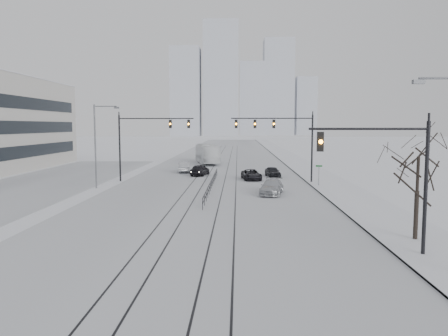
# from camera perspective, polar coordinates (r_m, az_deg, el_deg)

# --- Properties ---
(ground) EXTENTS (500.00, 500.00, 0.00)m
(ground) POSITION_cam_1_polar(r_m,az_deg,el_deg) (17.91, -7.65, -16.68)
(ground) COLOR white
(ground) RESTS_ON ground
(road) EXTENTS (22.00, 260.00, 0.02)m
(road) POSITION_cam_1_polar(r_m,az_deg,el_deg) (76.70, -0.28, 0.52)
(road) COLOR silver
(road) RESTS_ON ground
(sidewalk_east) EXTENTS (5.00, 260.00, 0.16)m
(sidewalk_east) POSITION_cam_1_polar(r_m,az_deg,el_deg) (77.38, 9.76, 0.54)
(sidewalk_east) COLOR silver
(sidewalk_east) RESTS_ON ground
(curb) EXTENTS (0.10, 260.00, 0.12)m
(curb) POSITION_cam_1_polar(r_m,az_deg,el_deg) (77.08, 7.95, 0.53)
(curb) COLOR gray
(curb) RESTS_ON ground
(parking_strip) EXTENTS (14.00, 60.00, 0.03)m
(parking_strip) POSITION_cam_1_polar(r_m,az_deg,el_deg) (56.59, -21.97, -1.68)
(parking_strip) COLOR silver
(parking_strip) RESTS_ON ground
(tram_rails) EXTENTS (5.30, 180.00, 0.01)m
(tram_rails) POSITION_cam_1_polar(r_m,az_deg,el_deg) (56.82, -1.02, -1.24)
(tram_rails) COLOR black
(tram_rails) RESTS_ON ground
(skyline) EXTENTS (96.00, 48.00, 72.00)m
(skyline) POSITION_cam_1_polar(r_m,az_deg,el_deg) (290.96, 2.29, 10.29)
(skyline) COLOR #ABB0BB
(skyline) RESTS_ON ground
(traffic_mast_near) EXTENTS (6.10, 0.37, 7.00)m
(traffic_mast_near) POSITION_cam_1_polar(r_m,az_deg,el_deg) (23.83, 21.38, -0.13)
(traffic_mast_near) COLOR black
(traffic_mast_near) RESTS_ON ground
(traffic_mast_ne) EXTENTS (9.60, 0.37, 8.00)m
(traffic_mast_ne) POSITION_cam_1_polar(r_m,az_deg,el_deg) (51.63, 7.79, 4.41)
(traffic_mast_ne) COLOR black
(traffic_mast_ne) RESTS_ON ground
(traffic_mast_nw) EXTENTS (9.10, 0.37, 8.00)m
(traffic_mast_nw) POSITION_cam_1_polar(r_m,az_deg,el_deg) (53.57, -10.42, 4.21)
(traffic_mast_nw) COLOR black
(traffic_mast_nw) RESTS_ON ground
(street_light_west) EXTENTS (2.73, 0.25, 9.00)m
(street_light_west) POSITION_cam_1_polar(r_m,az_deg,el_deg) (48.74, -16.15, 3.53)
(street_light_west) COLOR #595B60
(street_light_west) RESTS_ON ground
(bare_tree) EXTENTS (4.40, 4.40, 6.10)m
(bare_tree) POSITION_cam_1_polar(r_m,az_deg,el_deg) (27.49, 24.03, 0.33)
(bare_tree) COLOR black
(bare_tree) RESTS_ON ground
(median_fence) EXTENTS (0.06, 24.00, 1.00)m
(median_fence) POSITION_cam_1_polar(r_m,az_deg,el_deg) (46.85, -1.63, -2.08)
(median_fence) COLOR black
(median_fence) RESTS_ON ground
(street_sign) EXTENTS (0.70, 0.06, 2.40)m
(street_sign) POSITION_cam_1_polar(r_m,az_deg,el_deg) (49.45, 12.29, -0.55)
(street_sign) COLOR #595B60
(street_sign) RESTS_ON ground
(sedan_sb_inner) EXTENTS (2.67, 4.74, 1.52)m
(sedan_sb_inner) POSITION_cam_1_polar(r_m,az_deg,el_deg) (59.27, -3.18, -0.25)
(sedan_sb_inner) COLOR black
(sedan_sb_inner) RESTS_ON ground
(sedan_sb_outer) EXTENTS (2.05, 4.73, 1.51)m
(sedan_sb_outer) POSITION_cam_1_polar(r_m,az_deg,el_deg) (63.51, -5.19, 0.12)
(sedan_sb_outer) COLOR #B8BBC0
(sedan_sb_outer) RESTS_ON ground
(sedan_nb_front) EXTENTS (2.72, 4.85, 1.28)m
(sedan_nb_front) POSITION_cam_1_polar(r_m,az_deg,el_deg) (54.50, 3.60, -0.89)
(sedan_nb_front) COLOR black
(sedan_nb_front) RESTS_ON ground
(sedan_nb_right) EXTENTS (2.93, 5.22, 1.43)m
(sedan_nb_right) POSITION_cam_1_polar(r_m,az_deg,el_deg) (43.20, 6.24, -2.51)
(sedan_nb_right) COLOR #ADB0B5
(sedan_nb_right) RESTS_ON ground
(sedan_nb_far) EXTENTS (2.17, 4.04, 1.31)m
(sedan_nb_far) POSITION_cam_1_polar(r_m,az_deg,el_deg) (58.11, 6.38, -0.50)
(sedan_nb_far) COLOR black
(sedan_nb_far) RESTS_ON ground
(box_truck) EXTENTS (5.30, 12.63, 3.43)m
(box_truck) POSITION_cam_1_polar(r_m,az_deg,el_deg) (77.59, -2.21, 1.84)
(box_truck) COLOR white
(box_truck) RESTS_ON ground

